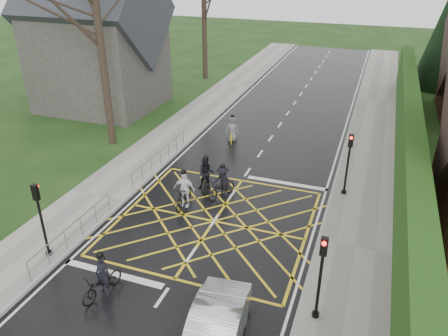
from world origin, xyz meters
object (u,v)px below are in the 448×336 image
Objects in this scene: cyclist_rear at (102,281)px; cyclist_lead at (232,132)px; cyclist_mid at (222,185)px; cyclist_front at (184,193)px; car at (214,335)px; cyclist_back at (206,177)px.

cyclist_lead is at bearing 102.61° from cyclist_rear.
cyclist_front is (-1.35, -1.42, 0.06)m from cyclist_mid.
cyclist_lead is (-0.44, 8.09, -0.11)m from cyclist_front.
cyclist_front is 0.45× the size of car.
cyclist_rear is at bearing 160.66° from car.
cyclist_front reaches higher than car.
cyclist_mid reaches higher than car.
cyclist_front reaches higher than cyclist_mid.
cyclist_rear is 4.58m from car.
cyclist_back is at bearing -100.15° from cyclist_lead.
cyclist_rear reaches higher than cyclist_mid.
car is (2.90, -8.67, 0.07)m from cyclist_mid.
cyclist_front reaches higher than cyclist_lead.
car is at bearing -1.07° from cyclist_rear.
car is (4.68, -15.34, 0.12)m from cyclist_lead.
car is (4.25, -7.25, 0.01)m from cyclist_front.
cyclist_lead is 0.43× the size of car.
cyclist_rear is 8.12m from cyclist_back.
cyclist_rear is 6.24m from cyclist_front.
cyclist_rear is at bearing -95.21° from cyclist_front.
cyclist_rear is 0.99× the size of cyclist_front.
cyclist_rear is 7.81m from cyclist_mid.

